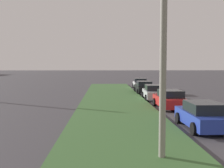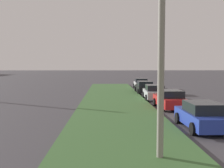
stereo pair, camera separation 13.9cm
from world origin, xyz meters
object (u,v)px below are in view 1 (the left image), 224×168
(parked_car_red, at_px, (170,99))
(parked_car_black, at_px, (144,87))
(parked_car_silver, at_px, (154,92))
(streetlight, at_px, (173,38))
(parked_car_blue, at_px, (202,116))
(parked_car_white, at_px, (140,83))

(parked_car_red, xyz_separation_m, parked_car_black, (11.20, 0.40, 0.00))
(parked_car_red, bearing_deg, parked_car_silver, 1.16)
(parked_car_silver, distance_m, streetlight, 17.43)
(parked_car_blue, xyz_separation_m, parked_car_black, (17.98, 0.50, 0.00))
(parked_car_silver, distance_m, parked_car_white, 12.43)
(parked_car_white, distance_m, streetlight, 29.65)
(parked_car_silver, xyz_separation_m, parked_car_white, (12.43, -0.31, 0.00))
(parked_car_blue, relative_size, streetlight, 0.58)
(parked_car_blue, xyz_separation_m, parked_car_silver, (12.17, 0.37, 0.00))
(parked_car_silver, height_order, parked_car_white, same)
(parked_car_blue, distance_m, parked_car_red, 6.78)
(parked_car_blue, height_order, parked_car_black, same)
(parked_car_silver, relative_size, parked_car_white, 1.00)
(parked_car_blue, bearing_deg, parked_car_white, -0.51)
(parked_car_silver, height_order, streetlight, streetlight)
(parked_car_blue, xyz_separation_m, parked_car_red, (6.77, 0.10, 0.00))
(parked_car_silver, bearing_deg, parked_car_white, 0.54)
(parked_car_silver, bearing_deg, parked_car_black, 3.24)
(parked_car_red, relative_size, parked_car_silver, 1.00)
(streetlight, bearing_deg, parked_car_silver, -8.34)
(parked_car_blue, bearing_deg, parked_car_red, 0.18)
(parked_car_silver, bearing_deg, parked_car_red, -175.14)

